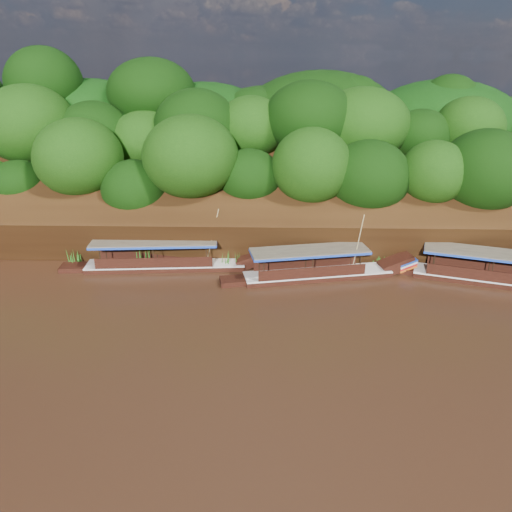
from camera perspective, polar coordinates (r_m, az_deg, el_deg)
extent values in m
plane|color=black|center=(32.50, 6.73, -7.58)|extent=(160.00, 160.00, 0.00)
cube|color=black|center=(45.99, 5.26, 6.15)|extent=(120.00, 16.12, 13.64)
cube|color=black|center=(56.55, 4.53, 5.49)|extent=(120.00, 24.00, 12.00)
ellipsoid|color=#143F0A|center=(45.02, -2.35, 5.88)|extent=(18.00, 8.00, 6.40)
ellipsoid|color=#143F0A|center=(51.70, 5.00, 14.36)|extent=(24.00, 11.00, 8.40)
cube|color=black|center=(41.83, 26.05, -2.83)|extent=(12.51, 5.83, 0.88)
cube|color=silver|center=(41.67, 26.15, -2.30)|extent=(12.53, 5.89, 0.10)
cube|color=brown|center=(40.88, 25.52, 0.29)|extent=(10.04, 5.32, 0.12)
cube|color=#1A3EAA|center=(40.92, 25.49, 0.14)|extent=(10.04, 5.32, 0.18)
cube|color=black|center=(38.91, 7.04, -2.42)|extent=(11.58, 4.31, 0.85)
cube|color=silver|center=(38.75, 7.07, -1.87)|extent=(11.59, 4.37, 0.09)
cube|color=black|center=(40.90, 15.72, -0.85)|extent=(2.96, 2.07, 1.60)
cube|color=#1A3EAA|center=(41.10, 16.66, -0.42)|extent=(1.70, 1.88, 0.58)
cube|color=red|center=(41.22, 16.61, -0.83)|extent=(1.70, 1.88, 0.58)
cube|color=brown|center=(37.84, 6.17, 0.66)|extent=(9.22, 4.13, 0.11)
cube|color=#1A3EAA|center=(37.88, 6.16, 0.50)|extent=(9.22, 4.13, 0.17)
cylinder|color=tan|center=(38.27, 11.57, 1.37)|extent=(0.63, 0.34, 4.68)
cube|color=black|center=(40.92, -10.23, -1.35)|extent=(12.74, 3.06, 0.86)
cube|color=silver|center=(40.76, -10.26, -0.82)|extent=(12.74, 3.12, 0.10)
cube|color=black|center=(40.34, -0.25, -0.30)|extent=(3.08, 1.80, 1.69)
cube|color=#1A3EAA|center=(40.28, 0.87, 0.10)|extent=(1.67, 1.75, 0.63)
cube|color=red|center=(40.40, 0.87, -0.33)|extent=(1.67, 1.75, 0.63)
cube|color=brown|center=(40.19, -11.56, 1.65)|extent=(10.03, 3.16, 0.11)
cube|color=#1A3EAA|center=(40.23, -11.55, 1.49)|extent=(10.03, 3.16, 0.17)
cylinder|color=tan|center=(39.44, -5.00, 2.23)|extent=(1.12, 0.59, 4.39)
cone|color=#2A6F1B|center=(43.40, -20.44, -0.02)|extent=(1.50, 1.50, 1.46)
cone|color=#2A6F1B|center=(41.51, -12.83, 0.14)|extent=(1.50, 1.50, 1.82)
cone|color=#2A6F1B|center=(40.16, -2.99, -0.25)|extent=(1.50, 1.50, 1.59)
cone|color=#2A6F1B|center=(41.17, 8.05, 0.25)|extent=(1.50, 1.50, 1.74)
cone|color=#2A6F1B|center=(41.89, 13.69, 0.40)|extent=(1.50, 1.50, 2.00)
cone|color=#2A6F1B|center=(43.43, 23.98, -0.29)|extent=(1.50, 1.50, 1.81)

